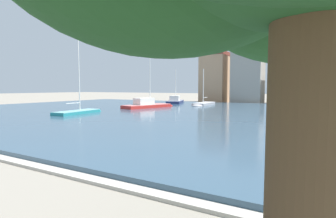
{
  "coord_description": "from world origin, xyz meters",
  "views": [
    {
      "loc": [
        8.06,
        3.31,
        3.17
      ],
      "look_at": [
        1.99,
        13.93,
        2.2
      ],
      "focal_mm": 28.41,
      "sensor_mm": 36.0,
      "label": 1
    }
  ],
  "objects": [
    {
      "name": "townhouse_corner_house",
      "position": [
        -4.73,
        58.09,
        6.7
      ],
      "size": [
        5.98,
        5.14,
        13.38
      ],
      "color": "gray",
      "rests_on": "ground"
    },
    {
      "name": "sailboat_teal",
      "position": [
        -15.32,
        24.35,
        0.39
      ],
      "size": [
        2.42,
        6.86,
        9.02
      ],
      "color": "teal",
      "rests_on": "ground"
    },
    {
      "name": "sailboat_navy",
      "position": [
        -15.63,
        47.62,
        0.57
      ],
      "size": [
        4.55,
        7.74,
        6.65
      ],
      "color": "navy",
      "rests_on": "ground"
    },
    {
      "name": "harbor_water",
      "position": [
        0.0,
        32.32,
        0.16
      ],
      "size": [
        79.89,
        44.8,
        0.31
      ],
      "primitive_type": "cube",
      "color": "#334C60",
      "rests_on": "ground"
    },
    {
      "name": "townhouse_tall_gabled",
      "position": [
        3.29,
        60.43,
        4.33
      ],
      "size": [
        5.85,
        8.08,
        8.64
      ],
      "color": "beige",
      "rests_on": "ground"
    },
    {
      "name": "quay_edge_coping",
      "position": [
        0.0,
        9.68,
        0.06
      ],
      "size": [
        79.89,
        0.5,
        0.12
      ],
      "primitive_type": "cube",
      "color": "#ADA89E",
      "rests_on": "ground"
    },
    {
      "name": "townhouse_wide_warehouse",
      "position": [
        -12.2,
        59.55,
        5.49
      ],
      "size": [
        5.46,
        6.09,
        10.95
      ],
      "color": "tan",
      "rests_on": "ground"
    },
    {
      "name": "sailboat_grey",
      "position": [
        -8.79,
        44.43,
        0.38
      ],
      "size": [
        2.43,
        7.82,
        6.32
      ],
      "color": "#939399",
      "rests_on": "ground"
    },
    {
      "name": "sailboat_red",
      "position": [
        -13.49,
        35.62,
        0.57
      ],
      "size": [
        4.26,
        9.22,
        8.41
      ],
      "color": "red",
      "rests_on": "ground"
    }
  ]
}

